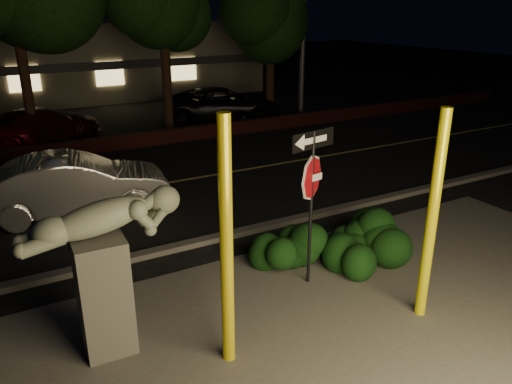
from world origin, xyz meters
TOP-DOWN VIEW (x-y plane):
  - ground at (0.00, 10.00)m, footprint 90.00×90.00m
  - patio at (0.00, -1.00)m, footprint 14.00×6.00m
  - road at (0.00, 7.00)m, footprint 80.00×8.00m
  - lane_marking at (0.00, 7.00)m, footprint 80.00×0.12m
  - curb at (0.00, 2.90)m, footprint 80.00×0.25m
  - brick_wall at (0.00, 11.30)m, footprint 40.00×0.35m
  - parking_lot at (0.00, 17.00)m, footprint 40.00×12.00m
  - building at (0.00, 24.99)m, footprint 22.00×10.20m
  - yellow_pole_left at (-1.52, -0.73)m, footprint 0.18×0.18m
  - yellow_pole_right at (1.76, -1.27)m, footprint 0.17×0.17m
  - signpost at (0.71, 0.47)m, footprint 0.96×0.22m
  - sculpture at (-2.93, 0.36)m, footprint 2.27×0.73m
  - hedge_center at (0.84, 1.20)m, footprint 1.95×1.37m
  - hedge_right at (2.01, 0.42)m, footprint 1.86×1.21m
  - hedge_far_right at (2.25, 0.83)m, footprint 1.69×1.36m
  - silver_sedan at (-2.36, 5.98)m, footprint 4.64×2.16m
  - parked_car_darkred at (-2.12, 13.78)m, footprint 4.78×3.40m
  - parked_car_dark at (5.38, 13.80)m, footprint 5.72×4.02m

SIDE VIEW (x-z plane):
  - ground at x=0.00m, z-range 0.00..0.00m
  - road at x=0.00m, z-range 0.00..0.01m
  - parking_lot at x=0.00m, z-range 0.00..0.01m
  - patio at x=0.00m, z-range 0.00..0.02m
  - lane_marking at x=0.00m, z-range 0.02..0.02m
  - curb at x=0.00m, z-range 0.00..0.12m
  - brick_wall at x=0.00m, z-range 0.00..0.50m
  - hedge_center at x=0.84m, z-range 0.00..0.93m
  - hedge_far_right at x=2.25m, z-range 0.00..1.02m
  - hedge_right at x=2.01m, z-range 0.00..1.13m
  - parked_car_darkred at x=-2.12m, z-range 0.00..1.28m
  - parked_car_dark at x=5.38m, z-range 0.00..1.45m
  - silver_sedan at x=-2.36m, z-range 0.00..1.47m
  - sculpture at x=-2.93m, z-range 0.28..2.71m
  - yellow_pole_right at x=1.76m, z-range 0.00..3.47m
  - yellow_pole_left at x=-1.52m, z-range 0.00..3.62m
  - building at x=0.00m, z-range 0.00..4.00m
  - signpost at x=0.71m, z-range 0.61..3.49m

